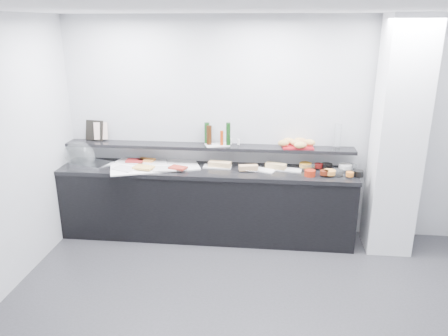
# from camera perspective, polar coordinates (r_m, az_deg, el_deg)

# --- Properties ---
(ground) EXTENTS (5.00, 5.00, 0.00)m
(ground) POSITION_cam_1_polar(r_m,az_deg,el_deg) (4.20, 4.23, -19.74)
(ground) COLOR #2D2D30
(ground) RESTS_ON ground
(back_wall) EXTENTS (5.00, 0.02, 2.70)m
(back_wall) POSITION_cam_1_polar(r_m,az_deg,el_deg) (5.45, 5.35, 5.15)
(back_wall) COLOR #AFB2B6
(back_wall) RESTS_ON ground
(ceiling) EXTENTS (5.00, 5.00, 0.00)m
(ceiling) POSITION_cam_1_polar(r_m,az_deg,el_deg) (3.31, 5.39, 20.21)
(ceiling) COLOR white
(ceiling) RESTS_ON back_wall
(column) EXTENTS (0.50, 0.50, 2.70)m
(column) POSITION_cam_1_polar(r_m,az_deg,el_deg) (5.31, 21.72, 3.55)
(column) COLOR silver
(column) RESTS_ON ground
(buffet_cabinet) EXTENTS (3.60, 0.60, 0.85)m
(buffet_cabinet) POSITION_cam_1_polar(r_m,az_deg,el_deg) (5.51, -2.31, -4.78)
(buffet_cabinet) COLOR black
(buffet_cabinet) RESTS_ON ground
(counter_top) EXTENTS (3.62, 0.62, 0.05)m
(counter_top) POSITION_cam_1_polar(r_m,az_deg,el_deg) (5.35, -2.38, -0.34)
(counter_top) COLOR black
(counter_top) RESTS_ON buffet_cabinet
(wall_shelf) EXTENTS (3.60, 0.25, 0.04)m
(wall_shelf) POSITION_cam_1_polar(r_m,az_deg,el_deg) (5.44, -2.14, 2.80)
(wall_shelf) COLOR black
(wall_shelf) RESTS_ON back_wall
(cloche_base) EXTENTS (0.52, 0.42, 0.04)m
(cloche_base) POSITION_cam_1_polar(r_m,az_deg,el_deg) (5.69, -16.87, 0.49)
(cloche_base) COLOR silver
(cloche_base) RESTS_ON counter_top
(cloche_dome) EXTENTS (0.54, 0.46, 0.34)m
(cloche_dome) POSITION_cam_1_polar(r_m,az_deg,el_deg) (5.75, -18.35, 1.63)
(cloche_dome) COLOR white
(cloche_dome) RESTS_ON cloche_base
(linen_runner) EXTENTS (1.17, 0.84, 0.01)m
(linen_runner) POSITION_cam_1_polar(r_m,az_deg,el_deg) (5.46, -9.03, 0.22)
(linen_runner) COLOR white
(linen_runner) RESTS_ON counter_top
(platter_meat_a) EXTENTS (0.35, 0.27, 0.01)m
(platter_meat_a) POSITION_cam_1_polar(r_m,az_deg,el_deg) (5.68, -12.21, 0.88)
(platter_meat_a) COLOR silver
(platter_meat_a) RESTS_ON linen_runner
(food_meat_a) EXTENTS (0.22, 0.14, 0.02)m
(food_meat_a) POSITION_cam_1_polar(r_m,az_deg,el_deg) (5.62, -11.56, 0.94)
(food_meat_a) COLOR maroon
(food_meat_a) RESTS_ON platter_meat_a
(platter_salmon) EXTENTS (0.34, 0.26, 0.01)m
(platter_salmon) POSITION_cam_1_polar(r_m,az_deg,el_deg) (5.57, -9.00, 0.75)
(platter_salmon) COLOR silver
(platter_salmon) RESTS_ON linen_runner
(food_salmon) EXTENTS (0.22, 0.15, 0.02)m
(food_salmon) POSITION_cam_1_polar(r_m,az_deg,el_deg) (5.63, -10.09, 1.05)
(food_salmon) COLOR orange
(food_salmon) RESTS_ON platter_salmon
(platter_cheese) EXTENTS (0.31, 0.26, 0.01)m
(platter_cheese) POSITION_cam_1_polar(r_m,az_deg,el_deg) (5.40, -12.85, -0.09)
(platter_cheese) COLOR white
(platter_cheese) RESTS_ON linen_runner
(food_cheese) EXTENTS (0.26, 0.20, 0.02)m
(food_cheese) POSITION_cam_1_polar(r_m,az_deg,el_deg) (5.34, -10.46, 0.09)
(food_cheese) COLOR #DEAE56
(food_cheese) RESTS_ON platter_cheese
(platter_meat_b) EXTENTS (0.31, 0.24, 0.01)m
(platter_meat_b) POSITION_cam_1_polar(r_m,az_deg,el_deg) (5.31, -7.70, -0.10)
(platter_meat_b) COLOR silver
(platter_meat_b) RESTS_ON linen_runner
(food_meat_b) EXTENTS (0.24, 0.19, 0.02)m
(food_meat_b) POSITION_cam_1_polar(r_m,az_deg,el_deg) (5.27, -6.01, 0.05)
(food_meat_b) COLOR maroon
(food_meat_b) RESTS_ON platter_meat_b
(sandwich_plate_left) EXTENTS (0.35, 0.16, 0.01)m
(sandwich_plate_left) POSITION_cam_1_polar(r_m,az_deg,el_deg) (5.39, -0.85, 0.18)
(sandwich_plate_left) COLOR silver
(sandwich_plate_left) RESTS_ON counter_top
(sandwich_food_left) EXTENTS (0.29, 0.14, 0.06)m
(sandwich_food_left) POSITION_cam_1_polar(r_m,az_deg,el_deg) (5.36, -0.54, 0.52)
(sandwich_food_left) COLOR tan
(sandwich_food_left) RESTS_ON sandwich_plate_left
(tongs_left) EXTENTS (0.16, 0.05, 0.01)m
(tongs_left) POSITION_cam_1_polar(r_m,az_deg,el_deg) (5.38, 0.24, 0.27)
(tongs_left) COLOR #B1B4B8
(tongs_left) RESTS_ON sandwich_plate_left
(sandwich_plate_mid) EXTENTS (0.36, 0.26, 0.01)m
(sandwich_plate_mid) POSITION_cam_1_polar(r_m,az_deg,el_deg) (5.29, 4.90, -0.21)
(sandwich_plate_mid) COLOR white
(sandwich_plate_mid) RESTS_ON counter_top
(sandwich_food_mid) EXTENTS (0.24, 0.13, 0.06)m
(sandwich_food_mid) POSITION_cam_1_polar(r_m,az_deg,el_deg) (5.24, 3.19, 0.05)
(sandwich_food_mid) COLOR tan
(sandwich_food_mid) RESTS_ON sandwich_plate_mid
(tongs_mid) EXTENTS (0.16, 0.03, 0.01)m
(tongs_mid) POSITION_cam_1_polar(r_m,az_deg,el_deg) (5.19, 3.60, -0.44)
(tongs_mid) COLOR #BBBEC2
(tongs_mid) RESTS_ON sandwich_plate_mid
(sandwich_plate_right) EXTENTS (0.34, 0.20, 0.01)m
(sandwich_plate_right) POSITION_cam_1_polar(r_m,az_deg,el_deg) (5.33, 8.36, -0.21)
(sandwich_plate_right) COLOR silver
(sandwich_plate_right) RESTS_ON counter_top
(sandwich_food_right) EXTENTS (0.26, 0.17, 0.06)m
(sandwich_food_right) POSITION_cam_1_polar(r_m,az_deg,el_deg) (5.33, 6.79, 0.29)
(sandwich_food_right) COLOR tan
(sandwich_food_right) RESTS_ON sandwich_plate_right
(tongs_right) EXTENTS (0.16, 0.01, 0.01)m
(tongs_right) POSITION_cam_1_polar(r_m,az_deg,el_deg) (5.34, 7.25, -0.02)
(tongs_right) COLOR silver
(tongs_right) RESTS_ON sandwich_plate_right
(bowl_glass_fruit) EXTENTS (0.20, 0.20, 0.07)m
(bowl_glass_fruit) POSITION_cam_1_polar(r_m,az_deg,el_deg) (5.37, 10.80, 0.09)
(bowl_glass_fruit) COLOR white
(bowl_glass_fruit) RESTS_ON counter_top
(fill_glass_fruit) EXTENTS (0.19, 0.19, 0.05)m
(fill_glass_fruit) POSITION_cam_1_polar(r_m,az_deg,el_deg) (5.42, 10.60, 0.40)
(fill_glass_fruit) COLOR orange
(fill_glass_fruit) RESTS_ON bowl_glass_fruit
(bowl_black_jam) EXTENTS (0.15, 0.15, 0.07)m
(bowl_black_jam) POSITION_cam_1_polar(r_m,az_deg,el_deg) (5.45, 13.26, 0.20)
(bowl_black_jam) COLOR black
(bowl_black_jam) RESTS_ON counter_top
(fill_black_jam) EXTENTS (0.12, 0.12, 0.05)m
(fill_black_jam) POSITION_cam_1_polar(r_m,az_deg,el_deg) (5.42, 12.23, 0.31)
(fill_black_jam) COLOR #510C0B
(fill_black_jam) RESTS_ON bowl_black_jam
(bowl_glass_cream) EXTENTS (0.21, 0.21, 0.07)m
(bowl_glass_cream) POSITION_cam_1_polar(r_m,az_deg,el_deg) (5.48, 15.98, 0.06)
(bowl_glass_cream) COLOR white
(bowl_glass_cream) RESTS_ON counter_top
(fill_glass_cream) EXTENTS (0.20, 0.20, 0.05)m
(fill_glass_cream) POSITION_cam_1_polar(r_m,az_deg,el_deg) (5.47, 15.54, 0.20)
(fill_glass_cream) COLOR white
(fill_glass_cream) RESTS_ON bowl_glass_cream
(bowl_red_jam) EXTENTS (0.14, 0.14, 0.07)m
(bowl_red_jam) POSITION_cam_1_polar(r_m,az_deg,el_deg) (5.17, 11.15, -0.65)
(bowl_red_jam) COLOR maroon
(bowl_red_jam) RESTS_ON counter_top
(fill_red_jam) EXTENTS (0.13, 0.13, 0.05)m
(fill_red_jam) POSITION_cam_1_polar(r_m,az_deg,el_deg) (5.18, 12.98, -0.60)
(fill_red_jam) COLOR #541B0C
(fill_red_jam) RESTS_ON bowl_red_jam
(bowl_glass_salmon) EXTENTS (0.18, 0.18, 0.07)m
(bowl_glass_salmon) POSITION_cam_1_polar(r_m,az_deg,el_deg) (5.25, 14.47, -0.61)
(bowl_glass_salmon) COLOR silver
(bowl_glass_salmon) RESTS_ON counter_top
(fill_glass_salmon) EXTENTS (0.18, 0.18, 0.05)m
(fill_glass_salmon) POSITION_cam_1_polar(r_m,az_deg,el_deg) (5.21, 13.62, -0.54)
(fill_glass_salmon) COLOR orange
(fill_glass_salmon) RESTS_ON bowl_glass_salmon
(bowl_black_fruit) EXTENTS (0.14, 0.14, 0.07)m
(bowl_black_fruit) POSITION_cam_1_polar(r_m,az_deg,el_deg) (5.29, 17.21, -0.71)
(bowl_black_fruit) COLOR black
(bowl_black_fruit) RESTS_ON counter_top
(fill_black_fruit) EXTENTS (0.09, 0.09, 0.05)m
(fill_black_fruit) POSITION_cam_1_polar(r_m,az_deg,el_deg) (5.20, 16.10, -0.78)
(fill_black_fruit) COLOR #CC671B
(fill_black_fruit) RESTS_ON bowl_black_fruit
(framed_print) EXTENTS (0.25, 0.11, 0.26)m
(framed_print) POSITION_cam_1_polar(r_m,az_deg,el_deg) (5.88, -16.57, 4.74)
(framed_print) COLOR black
(framed_print) RESTS_ON wall_shelf
(print_art) EXTENTS (0.18, 0.09, 0.22)m
(print_art) POSITION_cam_1_polar(r_m,az_deg,el_deg) (5.82, -15.80, 4.69)
(print_art) COLOR #D0A296
(print_art) RESTS_ON framed_print
(condiment_tray) EXTENTS (0.33, 0.26, 0.01)m
(condiment_tray) POSITION_cam_1_polar(r_m,az_deg,el_deg) (5.42, -0.89, 3.03)
(condiment_tray) COLOR white
(condiment_tray) RESTS_ON wall_shelf
(bottle_green_a) EXTENTS (0.08, 0.08, 0.26)m
(bottle_green_a) POSITION_cam_1_polar(r_m,az_deg,el_deg) (5.46, -2.24, 4.62)
(bottle_green_a) COLOR #103B14
(bottle_green_a) RESTS_ON condiment_tray
(bottle_brown) EXTENTS (0.08, 0.08, 0.24)m
(bottle_brown) POSITION_cam_1_polar(r_m,az_deg,el_deg) (5.39, -1.96, 4.32)
(bottle_brown) COLOR #331909
(bottle_brown) RESTS_ON condiment_tray
(bottle_green_b) EXTENTS (0.06, 0.06, 0.28)m
(bottle_green_b) POSITION_cam_1_polar(r_m,az_deg,el_deg) (5.36, 0.56, 4.48)
(bottle_green_b) COLOR black
(bottle_green_b) RESTS_ON condiment_tray
(bottle_hot) EXTENTS (0.04, 0.04, 0.18)m
(bottle_hot) POSITION_cam_1_polar(r_m,az_deg,el_deg) (5.37, -0.30, 3.95)
(bottle_hot) COLOR #A1300B
(bottle_hot) RESTS_ON condiment_tray
(shaker_salt) EXTENTS (0.04, 0.04, 0.07)m
(shaker_salt) POSITION_cam_1_polar(r_m,az_deg,el_deg) (5.40, 1.91, 3.42)
(shaker_salt) COLOR silver
(shaker_salt) RESTS_ON condiment_tray
(shaker_pepper) EXTENTS (0.03, 0.03, 0.07)m
(shaker_pepper) POSITION_cam_1_polar(r_m,az_deg,el_deg) (5.42, 0.90, 3.50)
(shaker_pepper) COLOR silver
(shaker_pepper) RESTS_ON condiment_tray
(bread_tray) EXTENTS (0.40, 0.30, 0.02)m
(bread_tray) POSITION_cam_1_polar(r_m,az_deg,el_deg) (5.41, 9.53, 2.80)
(bread_tray) COLOR maroon
(bread_tray) RESTS_ON wall_shelf
(bread_roll_nw) EXTENTS (0.15, 0.11, 0.08)m
(bread_roll_nw) POSITION_cam_1_polar(r_m,az_deg,el_deg) (5.44, 8.44, 3.50)
(bread_roll_nw) COLOR tan
(bread_roll_nw) RESTS_ON bread_tray
(bread_roll_n) EXTENTS (0.14, 0.12, 0.08)m
(bread_roll_n) POSITION_cam_1_polar(r_m,az_deg,el_deg) (5.46, 10.17, 3.47)
(bread_roll_n) COLOR #C5854B
(bread_roll_n) RESTS_ON bread_tray
(bread_roll_ne) EXTENTS (0.13, 0.10, 0.08)m
(bread_roll_ne) POSITION_cam_1_polar(r_m,az_deg,el_deg) (5.47, 9.78, 3.51)
(bread_roll_ne) COLOR tan
(bread_roll_ne) RESTS_ON bread_tray
(bread_roll_sw) EXTENTS (0.13, 0.09, 0.08)m
(bread_roll_sw) POSITION_cam_1_polar(r_m,az_deg,el_deg) (5.33, 7.75, 3.23)
(bread_roll_sw) COLOR #AC8441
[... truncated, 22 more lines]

